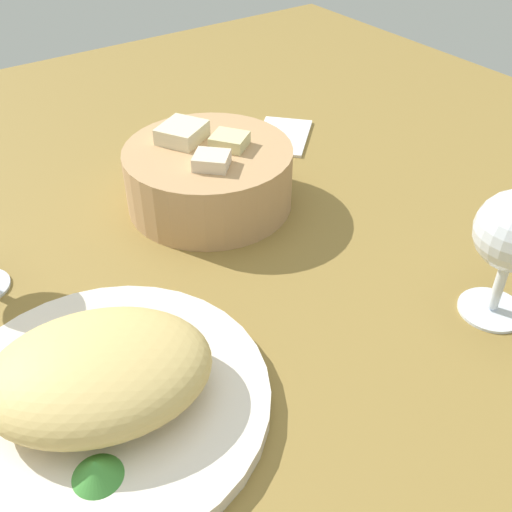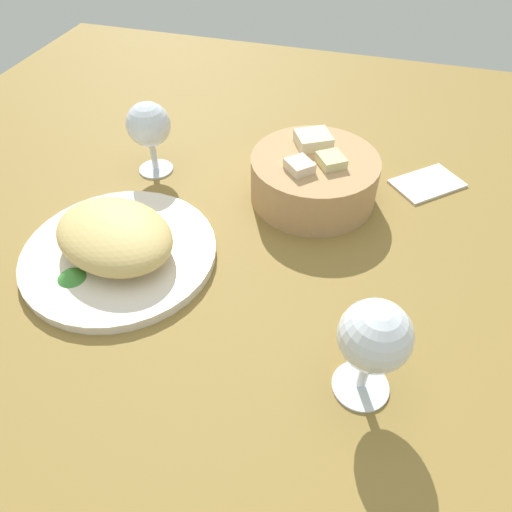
% 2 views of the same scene
% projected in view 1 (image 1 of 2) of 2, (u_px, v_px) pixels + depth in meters
% --- Properties ---
extents(ground_plane, '(1.40, 1.40, 0.02)m').
position_uv_depth(ground_plane, '(216.00, 281.00, 0.62)').
color(ground_plane, olive).
extents(plate, '(0.27, 0.27, 0.01)m').
position_uv_depth(plate, '(106.00, 401.00, 0.48)').
color(plate, silver).
rests_on(plate, ground_plane).
extents(omelette, '(0.21, 0.19, 0.05)m').
position_uv_depth(omelette, '(99.00, 372.00, 0.46)').
color(omelette, tan).
rests_on(omelette, plate).
extents(lettuce_garnish, '(0.04, 0.04, 0.02)m').
position_uv_depth(lettuce_garnish, '(96.00, 469.00, 0.41)').
color(lettuce_garnish, '#3F8B37').
rests_on(lettuce_garnish, plate).
extents(bread_basket, '(0.19, 0.19, 0.09)m').
position_uv_depth(bread_basket, '(208.00, 175.00, 0.70)').
color(bread_basket, tan).
rests_on(bread_basket, ground_plane).
extents(folded_napkin, '(0.13, 0.13, 0.01)m').
position_uv_depth(folded_napkin, '(283.00, 135.00, 0.85)').
color(folded_napkin, white).
rests_on(folded_napkin, ground_plane).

